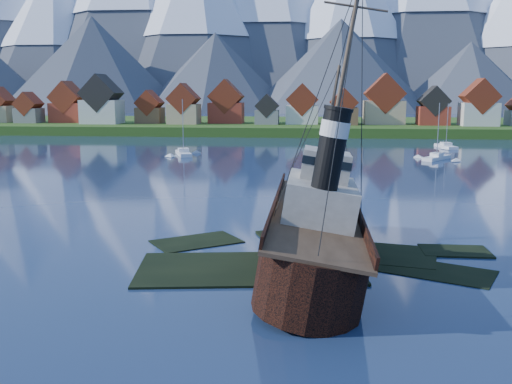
# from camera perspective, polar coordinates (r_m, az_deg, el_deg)

# --- Properties ---
(ground) EXTENTS (1400.00, 1400.00, 0.00)m
(ground) POSITION_cam_1_polar(r_m,az_deg,el_deg) (48.58, 3.12, -7.12)
(ground) COLOR #1B2C4D
(ground) RESTS_ON ground
(shoal) EXTENTS (31.71, 21.24, 1.14)m
(shoal) POSITION_cam_1_polar(r_m,az_deg,el_deg) (50.70, 5.25, -6.82)
(shoal) COLOR black
(shoal) RESTS_ON ground
(shore_bank) EXTENTS (600.00, 80.00, 3.20)m
(shore_bank) POSITION_cam_1_polar(r_m,az_deg,el_deg) (216.85, 5.23, 6.25)
(shore_bank) COLOR #1E4012
(shore_bank) RESTS_ON ground
(seawall) EXTENTS (600.00, 2.50, 2.00)m
(seawall) POSITION_cam_1_polar(r_m,az_deg,el_deg) (178.96, 5.10, 5.45)
(seawall) COLOR #3F3D38
(seawall) RESTS_ON ground
(town) EXTENTS (250.96, 16.69, 17.30)m
(town) POSITION_cam_1_polar(r_m,az_deg,el_deg) (201.71, -4.34, 8.53)
(town) COLOR maroon
(town) RESTS_ON ground
(mountains) EXTENTS (965.00, 340.00, 205.00)m
(mountains) POSITION_cam_1_polar(r_m,az_deg,el_deg) (532.94, 5.67, 18.13)
(mountains) COLOR #2D333D
(mountains) RESTS_ON ground
(tugboat_wreck) EXTENTS (7.14, 30.74, 24.36)m
(tugboat_wreck) POSITION_cam_1_polar(r_m,az_deg,el_deg) (48.25, 5.18, -3.51)
(tugboat_wreck) COLOR black
(tugboat_wreck) RESTS_ON ground
(sailboat_c) EXTENTS (5.89, 10.40, 13.08)m
(sailboat_c) POSITION_cam_1_polar(r_m,az_deg,el_deg) (130.26, -7.26, 3.81)
(sailboat_c) COLOR silver
(sailboat_c) RESTS_ON ground
(sailboat_d) EXTENTS (7.30, 8.64, 12.43)m
(sailboat_d) POSITION_cam_1_polar(r_m,az_deg,el_deg) (126.56, 17.62, 3.23)
(sailboat_d) COLOR silver
(sailboat_d) RESTS_ON ground
(sailboat_e) EXTENTS (4.04, 10.36, 11.71)m
(sailboat_e) POSITION_cam_1_polar(r_m,az_deg,el_deg) (153.69, 18.46, 4.31)
(sailboat_e) COLOR silver
(sailboat_e) RESTS_ON ground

